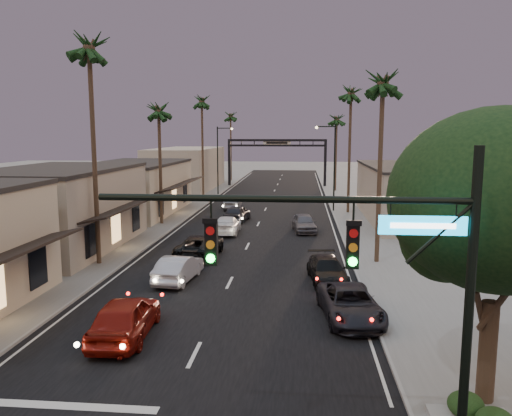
% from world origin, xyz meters
% --- Properties ---
extents(ground, '(200.00, 200.00, 0.00)m').
position_xyz_m(ground, '(0.00, 40.00, 0.00)').
color(ground, slate).
rests_on(ground, ground).
extents(road, '(14.00, 120.00, 0.02)m').
position_xyz_m(road, '(0.00, 45.00, 0.00)').
color(road, black).
rests_on(road, ground).
extents(sidewalk_left, '(5.00, 92.00, 0.12)m').
position_xyz_m(sidewalk_left, '(-9.50, 52.00, 0.06)').
color(sidewalk_left, slate).
rests_on(sidewalk_left, ground).
extents(sidewalk_right, '(5.00, 92.00, 0.12)m').
position_xyz_m(sidewalk_right, '(9.50, 52.00, 0.06)').
color(sidewalk_right, slate).
rests_on(sidewalk_right, ground).
extents(storefront_mid, '(8.00, 14.00, 5.50)m').
position_xyz_m(storefront_mid, '(-13.00, 26.00, 2.75)').
color(storefront_mid, gray).
rests_on(storefront_mid, ground).
extents(storefront_far, '(8.00, 16.00, 5.00)m').
position_xyz_m(storefront_far, '(-13.00, 42.00, 2.50)').
color(storefront_far, '#BFB091').
rests_on(storefront_far, ground).
extents(storefront_dist, '(8.00, 20.00, 6.00)m').
position_xyz_m(storefront_dist, '(-13.00, 65.00, 3.00)').
color(storefront_dist, gray).
rests_on(storefront_dist, ground).
extents(building_right, '(8.00, 18.00, 5.00)m').
position_xyz_m(building_right, '(14.00, 40.00, 2.50)').
color(building_right, gray).
rests_on(building_right, ground).
extents(traffic_signal, '(8.51, 0.22, 7.80)m').
position_xyz_m(traffic_signal, '(5.69, 4.00, 5.08)').
color(traffic_signal, black).
rests_on(traffic_signal, ground).
extents(corner_tree, '(6.20, 6.20, 8.80)m').
position_xyz_m(corner_tree, '(9.48, 7.45, 5.98)').
color(corner_tree, '#38281C').
rests_on(corner_tree, ground).
extents(arch, '(15.20, 0.40, 7.27)m').
position_xyz_m(arch, '(0.00, 70.00, 5.53)').
color(arch, black).
rests_on(arch, ground).
extents(streetlight_right, '(2.13, 0.30, 9.00)m').
position_xyz_m(streetlight_right, '(6.92, 45.00, 5.33)').
color(streetlight_right, black).
rests_on(streetlight_right, ground).
extents(streetlight_left, '(2.13, 0.30, 9.00)m').
position_xyz_m(streetlight_left, '(-6.92, 58.00, 5.33)').
color(streetlight_left, black).
rests_on(streetlight_left, ground).
extents(palm_lb, '(3.20, 3.20, 15.20)m').
position_xyz_m(palm_lb, '(-8.60, 22.00, 13.39)').
color(palm_lb, '#38281C').
rests_on(palm_lb, ground).
extents(palm_lc, '(3.20, 3.20, 12.20)m').
position_xyz_m(palm_lc, '(-8.60, 36.00, 10.47)').
color(palm_lc, '#38281C').
rests_on(palm_lc, ground).
extents(palm_ld, '(3.20, 3.20, 14.20)m').
position_xyz_m(palm_ld, '(-8.60, 55.00, 12.42)').
color(palm_ld, '#38281C').
rests_on(palm_ld, ground).
extents(palm_ra, '(3.20, 3.20, 13.20)m').
position_xyz_m(palm_ra, '(8.60, 24.00, 11.44)').
color(palm_ra, '#38281C').
rests_on(palm_ra, ground).
extents(palm_rb, '(3.20, 3.20, 14.20)m').
position_xyz_m(palm_rb, '(8.60, 44.00, 12.42)').
color(palm_rb, '#38281C').
rests_on(palm_rb, ground).
extents(palm_rc, '(3.20, 3.20, 12.20)m').
position_xyz_m(palm_rc, '(8.60, 64.00, 10.47)').
color(palm_rc, '#38281C').
rests_on(palm_rc, ground).
extents(palm_far, '(3.20, 3.20, 13.20)m').
position_xyz_m(palm_far, '(-8.30, 78.00, 11.44)').
color(palm_far, '#38281C').
rests_on(palm_far, ground).
extents(oncoming_red, '(2.29, 5.08, 1.70)m').
position_xyz_m(oncoming_red, '(-3.06, 11.31, 0.85)').
color(oncoming_red, maroon).
rests_on(oncoming_red, ground).
extents(oncoming_pickup, '(2.65, 5.39, 1.47)m').
position_xyz_m(oncoming_pickup, '(-2.79, 24.57, 0.74)').
color(oncoming_pickup, black).
rests_on(oncoming_pickup, ground).
extents(oncoming_silver, '(1.99, 4.53, 1.45)m').
position_xyz_m(oncoming_silver, '(-2.83, 19.07, 0.72)').
color(oncoming_silver, '#AEAEB4').
rests_on(oncoming_silver, ground).
extents(oncoming_white, '(2.07, 4.87, 1.40)m').
position_xyz_m(oncoming_white, '(-2.17, 32.60, 0.70)').
color(oncoming_white, silver).
rests_on(oncoming_white, ground).
extents(oncoming_dgrey, '(2.36, 4.72, 1.55)m').
position_xyz_m(oncoming_dgrey, '(-2.07, 38.10, 0.77)').
color(oncoming_dgrey, black).
rests_on(oncoming_dgrey, ground).
extents(oncoming_grey_far, '(1.67, 4.48, 1.46)m').
position_xyz_m(oncoming_grey_far, '(-3.53, 45.63, 0.73)').
color(oncoming_grey_far, '#535459').
rests_on(oncoming_grey_far, ground).
extents(curbside_near, '(2.94, 5.32, 1.41)m').
position_xyz_m(curbside_near, '(6.03, 14.16, 0.70)').
color(curbside_near, black).
rests_on(curbside_near, ground).
extents(curbside_black, '(2.39, 4.80, 1.34)m').
position_xyz_m(curbside_black, '(5.30, 19.66, 0.67)').
color(curbside_black, black).
rests_on(curbside_black, ground).
extents(curbside_grey, '(2.31, 4.53, 1.48)m').
position_xyz_m(curbside_grey, '(4.09, 33.82, 0.74)').
color(curbside_grey, '#535358').
rests_on(curbside_grey, ground).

